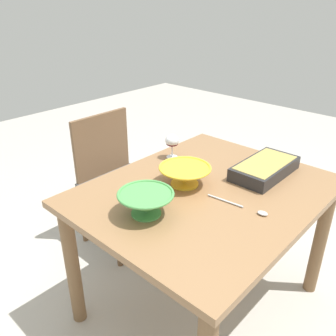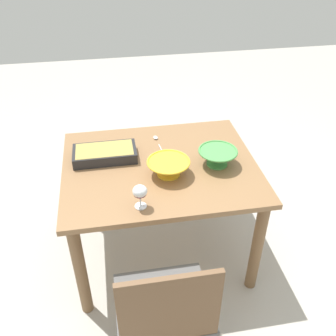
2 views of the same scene
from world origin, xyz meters
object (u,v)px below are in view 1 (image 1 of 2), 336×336
object	(u,v)px
mixing_bowl	(185,174)
small_bowl	(146,202)
casserole_dish	(265,168)
chair	(114,173)
serving_spoon	(248,208)
dining_table	(205,209)
wine_glass	(172,142)

from	to	relation	value
mixing_bowl	small_bowl	size ratio (longest dim) A/B	1.07
casserole_dish	small_bowl	size ratio (longest dim) A/B	1.63
chair	serving_spoon	size ratio (longest dim) A/B	3.07
casserole_dish	serving_spoon	size ratio (longest dim) A/B	1.35
small_bowl	serving_spoon	world-z (taller)	small_bowl
dining_table	mixing_bowl	bearing A→B (deg)	108.09
chair	mixing_bowl	bearing A→B (deg)	-100.91
serving_spoon	wine_glass	bearing A→B (deg)	73.04
small_bowl	wine_glass	bearing A→B (deg)	31.36
chair	small_bowl	distance (m)	0.95
mixing_bowl	serving_spoon	world-z (taller)	mixing_bowl
serving_spoon	mixing_bowl	bearing A→B (deg)	91.54
casserole_dish	mixing_bowl	world-z (taller)	mixing_bowl
serving_spoon	small_bowl	bearing A→B (deg)	136.96
chair	wine_glass	distance (m)	0.59
small_bowl	serving_spoon	distance (m)	0.44
dining_table	serving_spoon	xyz separation A→B (m)	(-0.02, -0.24, 0.12)
small_bowl	mixing_bowl	bearing A→B (deg)	9.14
casserole_dish	dining_table	bearing A→B (deg)	158.78
wine_glass	casserole_dish	size ratio (longest dim) A/B	0.35
serving_spoon	dining_table	bearing A→B (deg)	84.07
dining_table	mixing_bowl	size ratio (longest dim) A/B	4.64
wine_glass	casserole_dish	distance (m)	0.52
dining_table	small_bowl	xyz separation A→B (m)	(-0.34, 0.06, 0.17)
chair	mixing_bowl	size ratio (longest dim) A/B	3.47
dining_table	wine_glass	size ratio (longest dim) A/B	8.58
chair	mixing_bowl	world-z (taller)	chair
wine_glass	mixing_bowl	size ratio (longest dim) A/B	0.54
small_bowl	dining_table	bearing A→B (deg)	-9.21
dining_table	small_bowl	size ratio (longest dim) A/B	4.95
mixing_bowl	serving_spoon	xyz separation A→B (m)	(0.01, -0.34, -0.05)
casserole_dish	serving_spoon	xyz separation A→B (m)	(-0.35, -0.11, -0.03)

